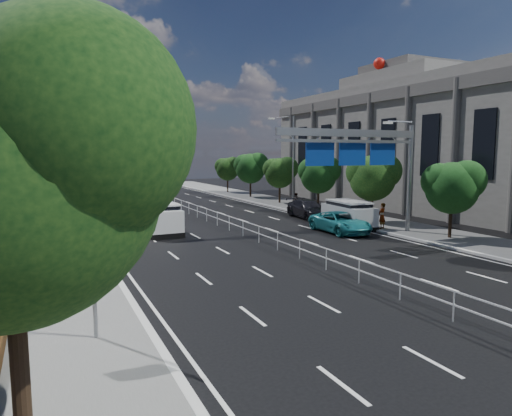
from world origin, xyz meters
TOP-DOWN VIEW (x-y plane):
  - ground at (0.00, 0.00)m, footprint 160.00×160.00m
  - sidewalk_near at (-11.50, 0.00)m, footprint 5.00×140.00m
  - kerb_near at (-9.00, 0.00)m, footprint 0.25×140.00m
  - median_fence at (0.00, 22.50)m, footprint 0.05×85.00m
  - toilet_sign at (-10.95, 0.00)m, footprint 1.62×0.18m
  - overhead_gantry at (6.74, 10.05)m, footprint 10.24×0.38m
  - streetlight_far at (10.50, 26.00)m, footprint 2.78×2.40m
  - civic_hall at (23.72, 22.00)m, footprint 14.40×36.00m
  - near_tree_big at (-12.13, -4.53)m, footprint 5.72×5.33m
  - near_tree_back at (-11.94, 17.97)m, footprint 4.84×4.51m
  - far_tree_c at (11.24, 6.98)m, footprint 3.52×3.28m
  - far_tree_d at (11.25, 14.48)m, footprint 3.85×3.59m
  - far_tree_e at (11.25, 21.98)m, footprint 3.63×3.38m
  - far_tree_f at (11.24, 29.48)m, footprint 3.52×3.28m
  - far_tree_g at (11.25, 36.98)m, footprint 3.96×3.69m
  - far_tree_h at (11.24, 44.48)m, footprint 3.41×3.18m
  - white_minivan at (-4.70, 16.94)m, footprint 2.22×4.90m
  - red_bus at (-7.50, 40.62)m, footprint 3.23×11.89m
  - near_car_silver at (-3.55, 31.30)m, footprint 2.08×4.28m
  - near_car_dark at (-2.46, 56.35)m, footprint 1.83×5.01m
  - silver_minivan at (8.30, 13.52)m, footprint 2.40×4.87m
  - parked_car_teal at (6.50, 12.00)m, footprint 2.41×5.07m
  - parked_car_dark at (8.29, 19.00)m, footprint 2.49×5.34m
  - pedestrian_a at (9.60, 11.43)m, footprint 0.77×0.64m
  - pedestrian_b at (9.60, 23.35)m, footprint 0.96×0.90m

SIDE VIEW (x-z plane):
  - ground at x=0.00m, z-range 0.00..0.00m
  - sidewalk_near at x=-11.50m, z-range 0.00..0.14m
  - kerb_near at x=-9.00m, z-range -0.01..0.15m
  - median_fence at x=0.00m, z-range 0.01..1.04m
  - parked_car_teal at x=6.50m, z-range 0.00..1.40m
  - near_car_silver at x=-3.55m, z-range 0.00..1.41m
  - parked_car_dark at x=8.29m, z-range 0.00..1.51m
  - near_car_dark at x=-2.46m, z-range 0.00..1.64m
  - pedestrian_b at x=9.60m, z-range 0.14..1.70m
  - silver_minivan at x=8.30m, z-range -0.02..1.94m
  - white_minivan at x=-4.70m, z-range -0.02..2.09m
  - pedestrian_a at x=9.60m, z-range 0.14..1.94m
  - red_bus at x=-7.50m, z-range 0.07..3.60m
  - toilet_sign at x=-10.95m, z-range 0.77..5.11m
  - far_tree_h at x=11.24m, z-range 0.97..5.88m
  - far_tree_c at x=11.24m, z-range 0.95..5.90m
  - far_tree_f at x=11.24m, z-range 0.98..6.00m
  - far_tree_e at x=11.25m, z-range 0.99..6.12m
  - far_tree_d at x=11.25m, z-range 1.02..6.36m
  - far_tree_g at x=11.25m, z-range 1.03..6.48m
  - near_tree_back at x=-11.94m, z-range 1.27..7.96m
  - streetlight_far at x=10.50m, z-range 0.71..9.71m
  - near_tree_big at x=-12.13m, z-range 1.42..9.13m
  - overhead_gantry at x=6.74m, z-range 1.88..9.33m
  - civic_hall at x=23.72m, z-range -0.91..13.44m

